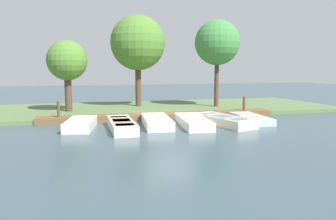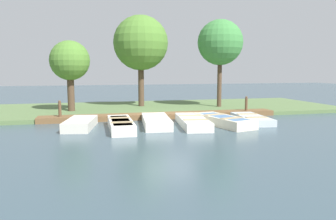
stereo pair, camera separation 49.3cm
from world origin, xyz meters
The scene contains 14 objects.
ground_plane centered at (0.00, 0.00, 0.00)m, with size 80.00×80.00×0.00m, color #384C56.
shore_bank centered at (-5.00, 0.00, 0.10)m, with size 8.00×24.00×0.20m.
dock_walkway centered at (-1.43, 0.00, 0.14)m, with size 1.05×12.63×0.27m.
rowboat_0 centered at (0.62, -4.21, 0.22)m, with size 2.83×1.58×0.43m.
rowboat_1 centered at (1.35, -2.51, 0.22)m, with size 3.44×1.04×0.43m.
rowboat_2 centered at (0.84, -0.83, 0.21)m, with size 3.36×1.52×0.43m.
rowboat_3 centered at (1.25, 0.79, 0.20)m, with size 3.69×1.58×0.41m.
rowboat_4 centered at (1.38, 2.25, 0.22)m, with size 3.60×1.95×0.43m.
rowboat_5 centered at (0.90, 3.98, 0.16)m, with size 3.16×1.45×0.34m.
mooring_post_near centered at (-1.35, -5.20, 0.55)m, with size 0.15×0.15×1.08m.
mooring_post_far centered at (-1.35, 4.83, 0.55)m, with size 0.15×0.15×1.08m.
park_tree_far_left centered at (-4.15, -4.78, 3.03)m, with size 2.25×2.25×4.22m.
park_tree_left centered at (-5.72, -0.45, 4.25)m, with size 3.51×3.51×6.03m.
park_tree_center centered at (-4.16, 4.37, 4.25)m, with size 2.86×2.86×5.70m.
Camera 2 is at (15.40, -3.89, 2.59)m, focal length 35.00 mm.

